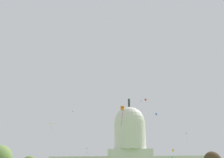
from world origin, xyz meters
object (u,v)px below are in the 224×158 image
Objects in this scene: kite_black_high at (141,101)px; kite_orange_low at (122,109)px; kite_turquoise_low at (172,158)px; kite_gold_low at (173,150)px; kite_violet_high at (73,111)px; kite_magenta_low at (87,149)px; kite_pink_mid at (186,134)px; kite_red_high at (146,100)px; kite_blue_high at (156,114)px; capitol_building at (130,156)px; kite_white_mid at (52,124)px.

kite_black_high reaches higher than kite_orange_low.
kite_turquoise_low is 26.76m from kite_gold_low.
kite_violet_high is 82.68m from kite_gold_low.
kite_black_high is at bearing -137.31° from kite_turquoise_low.
kite_black_high is at bearing 32.56° from kite_magenta_low.
kite_pink_mid is at bearing -62.90° from kite_violet_high.
kite_black_high reaches higher than kite_red_high.
kite_violet_high reaches higher than kite_turquoise_low.
kite_pink_mid is at bearing 123.43° from kite_turquoise_low.
kite_pink_mid is 122.63m from kite_orange_low.
kite_magenta_low is at bearing -127.21° from kite_violet_high.
kite_violet_high is 135.53m from kite_orange_low.
kite_blue_high is 0.66× the size of kite_red_high.
kite_red_high is at bearing -87.67° from kite_violet_high.
capitol_building is 59.09m from kite_blue_high.
kite_turquoise_low is at bearing 22.59° from kite_white_mid.
kite_black_high is 32.63m from kite_red_high.
kite_pink_mid is 97.46m from kite_white_mid.
kite_pink_mid is 1.05× the size of kite_white_mid.
kite_orange_low is (-38.15, -115.61, -14.79)m from kite_pink_mid.
kite_black_high reaches higher than kite_gold_low.
kite_blue_high reaches higher than kite_magenta_low.
capitol_building is 29.79× the size of kite_orange_low.
capitol_building is 56.78m from kite_violet_high.
kite_violet_high reaches higher than kite_red_high.
kite_black_high is (-27.37, 9.61, 25.51)m from kite_pink_mid.
kite_violet_high is 49.92m from kite_black_high.
kite_pink_mid is 0.92× the size of kite_orange_low.
kite_pink_mid is at bearing -49.03° from kite_black_high.
kite_black_high is at bearing 37.12° from kite_red_high.
kite_orange_low is at bearing -97.49° from kite_gold_low.
kite_orange_low is at bearing -51.88° from kite_pink_mid.
kite_red_high is (9.61, -58.61, 26.49)m from capitol_building.
kite_magenta_low is 1.71× the size of kite_gold_low.
kite_orange_low is (-11.80, -93.81, -31.50)m from kite_red_high.
kite_pink_mid reaches higher than kite_gold_low.
kite_orange_low is at bearing 107.60° from kite_blue_high.
kite_violet_high reaches higher than kite_magenta_low.
capitol_building is 52.39m from kite_pink_mid.
kite_turquoise_low is at bearing 90.69° from kite_gold_low.
kite_black_high is at bearing -142.96° from kite_pink_mid.
kite_turquoise_low is at bearing -70.51° from kite_violet_high.
kite_turquoise_low is 2.51× the size of kite_gold_low.
kite_red_high reaches higher than kite_blue_high.
kite_magenta_low is 0.68× the size of kite_turquoise_low.
kite_gold_low is (-3.57, -26.47, 1.64)m from kite_turquoise_low.
capitol_building is 82.68× the size of kite_blue_high.
kite_orange_low is (-2.19, -152.42, -5.01)m from capitol_building.
kite_black_high is at bearing 114.22° from kite_gold_low.
kite_turquoise_low is at bearing -7.30° from kite_orange_low.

